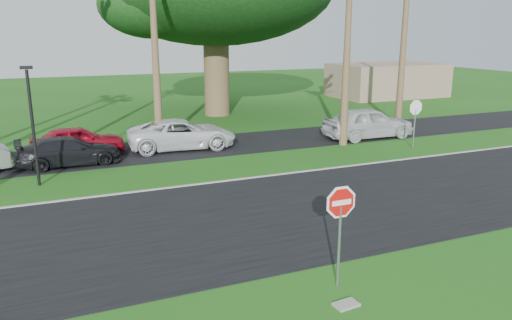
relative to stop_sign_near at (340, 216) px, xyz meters
The scene contains 13 objects.
ground 3.52m from the stop_sign_near, 99.46° to the left, with size 120.00×120.00×0.00m, color #1D5014.
road 5.33m from the stop_sign_near, 95.71° to the left, with size 120.00×8.00×0.02m, color black.
parking_strip 15.61m from the stop_sign_near, 91.85° to the left, with size 120.00×5.00×0.02m, color black.
curb 9.23m from the stop_sign_near, 93.16° to the left, with size 120.00×0.12×0.06m, color gray.
stop_sign_near is the anchor object (origin of this frame).
stop_sign_far 15.91m from the stop_sign_near, 43.73° to the left, with size 1.05×0.07×2.62m.
streetlight_right 13.24m from the stop_sign_near, 119.48° to the left, with size 0.45×0.25×4.64m.
building_far 37.33m from the stop_sign_near, 50.98° to the left, with size 10.00×6.00×3.00m, color gray.
car_red 16.53m from the stop_sign_near, 106.56° to the left, with size 1.76×4.38×1.49m, color maroon.
car_dark 15.15m from the stop_sign_near, 110.04° to the left, with size 1.81×4.44×1.29m, color black.
car_minivan 15.43m from the stop_sign_near, 88.74° to the left, with size 2.52×5.47×1.52m, color silver.
car_pickup 17.50m from the stop_sign_near, 52.38° to the left, with size 2.09×5.19×1.77m, color silver.
utility_slab 1.97m from the stop_sign_near, 109.78° to the right, with size 0.55×0.35×0.06m, color gray.
Camera 1 is at (-5.51, -12.14, 5.88)m, focal length 35.00 mm.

